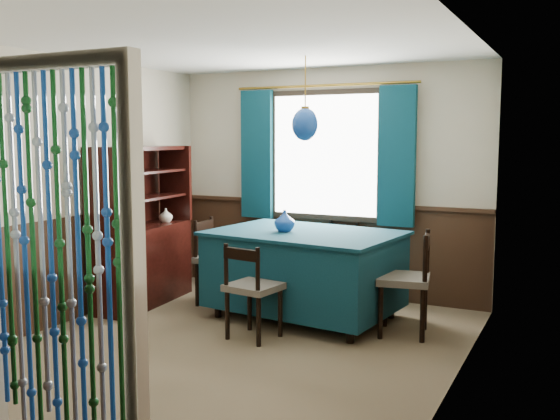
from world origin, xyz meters
The scene contains 22 objects.
floor centered at (0.00, 0.00, 0.00)m, with size 4.00×4.00×0.00m, color brown.
ceiling centered at (0.00, 0.00, 2.50)m, with size 4.00×4.00×0.00m, color silver.
wall_back centered at (0.00, 2.00, 1.25)m, with size 3.60×3.60×0.00m, color #BFB59D.
wall_front centered at (0.00, -2.00, 1.25)m, with size 3.60×3.60×0.00m, color #BFB59D.
wall_left centered at (-1.80, 0.00, 1.25)m, with size 4.00×4.00×0.00m, color #BFB59D.
wall_right centered at (1.80, 0.00, 1.25)m, with size 4.00×4.00×0.00m, color #BFB59D.
wainscot_back centered at (0.00, 1.99, 0.50)m, with size 3.60×3.60×0.00m, color #352114.
wainscot_front centered at (0.00, -1.99, 0.50)m, with size 3.60×3.60×0.00m, color #352114.
wainscot_left centered at (-1.79, 0.00, 0.50)m, with size 4.00×4.00×0.00m, color #352114.
wainscot_right centered at (1.79, 0.00, 0.50)m, with size 4.00×4.00×0.00m, color #352114.
window centered at (0.00, 1.95, 1.55)m, with size 1.32×0.12×1.42m, color black.
doorway centered at (0.00, -1.94, 1.05)m, with size 1.16×0.12×2.18m, color silver, non-canonical shape.
dining_table centered at (0.18, 1.00, 0.48)m, with size 1.87×1.39×0.85m.
chair_near centered at (0.04, 0.21, 0.45)m, with size 0.47×0.45×0.84m.
chair_far centered at (0.21, 1.79, 0.45)m, with size 0.47×0.46×0.84m.
chair_left centered at (-0.86, 1.08, 0.48)m, with size 0.47×0.48×0.90m.
chair_right centered at (1.21, 0.92, 0.49)m, with size 0.51×0.53×0.93m.
sideboard centered at (-1.56, 0.72, 0.58)m, with size 0.54×1.30×1.65m.
pendant_lamp centered at (0.18, 1.00, 1.87)m, with size 0.25×0.25×0.79m.
vase_table centered at (0.00, 0.93, 0.94)m, with size 0.18×0.18×0.19m, color navy.
bowl_shelf centered at (-1.50, 0.48, 1.16)m, with size 0.21×0.21×0.05m, color beige.
vase_sideboard centered at (-1.50, 1.06, 0.91)m, with size 0.16×0.16×0.17m, color beige.
Camera 1 is at (2.59, -4.41, 1.74)m, focal length 40.00 mm.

